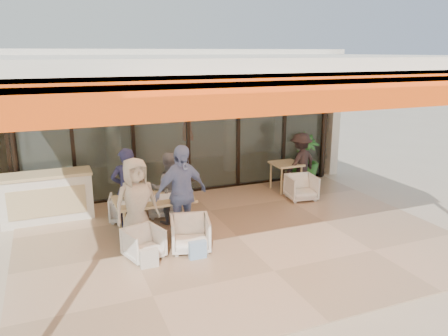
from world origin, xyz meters
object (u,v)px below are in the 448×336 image
object	(u,v)px
side_table	(286,167)
side_chair	(301,186)
dining_table	(153,201)
host_counter	(47,197)
diner_periwinkle	(181,194)
diner_grey	(169,188)
chair_near_right	(190,232)
diner_navy	(127,189)
chair_far_left	(124,206)
chair_near_left	(144,242)
potted_palm	(305,158)
chair_far_right	(163,200)
standing_woman	(301,162)
diner_cream	(136,204)

from	to	relation	value
side_table	side_chair	size ratio (longest dim) A/B	1.10
dining_table	side_chair	bearing A→B (deg)	10.26
host_counter	diner_periwinkle	bearing A→B (deg)	-40.67
diner_grey	side_chair	world-z (taller)	diner_grey
chair_near_right	side_table	bearing A→B (deg)	48.97
host_counter	dining_table	bearing A→B (deg)	-39.11
diner_navy	side_table	bearing A→B (deg)	-164.36
chair_far_left	diner_periwinkle	bearing A→B (deg)	134.11
chair_near_left	potted_palm	xyz separation A→B (m)	(5.07, 2.93, 0.37)
side_table	chair_far_right	bearing A→B (deg)	-171.69
diner_navy	side_table	size ratio (longest dim) A/B	2.25
side_table	standing_woman	world-z (taller)	standing_woman
dining_table	diner_periwinkle	size ratio (longest dim) A/B	0.81
diner_periwinkle	diner_grey	bearing A→B (deg)	73.94
dining_table	diner_cream	distance (m)	0.63
standing_woman	chair_near_left	bearing A→B (deg)	6.97
host_counter	standing_woman	bearing A→B (deg)	-2.21
dining_table	diner_cream	xyz separation A→B (m)	(-0.41, -0.46, 0.15)
side_table	potted_palm	distance (m)	1.05
diner_grey	diner_cream	distance (m)	1.23
chair_far_right	diner_periwinkle	size ratio (longest dim) A/B	0.38
chair_far_right	standing_woman	xyz separation A→B (m)	(3.68, 0.37, 0.41)
chair_far_left	chair_near_right	size ratio (longest dim) A/B	0.90
dining_table	standing_woman	size ratio (longest dim) A/B	0.99
diner_grey	standing_woman	size ratio (longest dim) A/B	1.00
chair_far_left	potted_palm	size ratio (longest dim) A/B	0.47
diner_navy	chair_near_right	bearing A→B (deg)	123.29
host_counter	chair_near_right	bearing A→B (deg)	-47.04
dining_table	diner_grey	world-z (taller)	diner_grey
chair_near_left	diner_periwinkle	bearing A→B (deg)	12.93
chair_far_right	side_chair	world-z (taller)	chair_far_right
diner_cream	standing_woman	distance (m)	4.85
chair_far_left	diner_periwinkle	world-z (taller)	diner_periwinkle
dining_table	side_chair	size ratio (longest dim) A/B	2.22
host_counter	chair_near_right	xyz separation A→B (m)	(2.33, -2.50, -0.18)
diner_navy	standing_woman	distance (m)	4.60
dining_table	side_table	xyz separation A→B (m)	(3.76, 1.43, -0.05)
chair_far_left	diner_grey	distance (m)	1.07
diner_cream	potted_palm	size ratio (longest dim) A/B	1.25
chair_far_left	diner_cream	bearing A→B (deg)	103.14
chair_far_left	standing_woman	bearing A→B (deg)	-162.17
host_counter	diner_periwinkle	size ratio (longest dim) A/B	1.00
side_chair	standing_woman	bearing A→B (deg)	68.95
side_chair	side_table	bearing A→B (deg)	97.68
host_counter	dining_table	distance (m)	2.46
chair_near_left	diner_grey	xyz separation A→B (m)	(0.84, 1.40, 0.45)
side_chair	standing_woman	world-z (taller)	standing_woman
diner_cream	chair_near_right	bearing A→B (deg)	-42.09
diner_cream	side_table	size ratio (longest dim) A/B	2.25
chair_near_left	potted_palm	size ratio (longest dim) A/B	0.45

